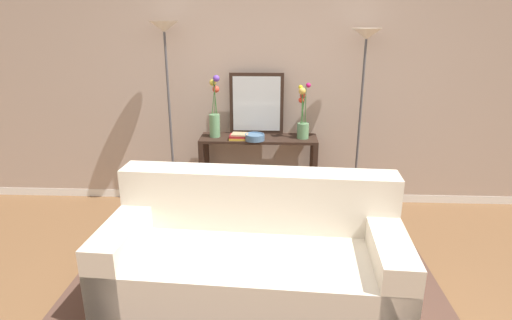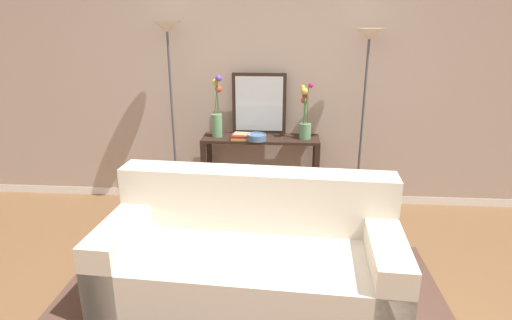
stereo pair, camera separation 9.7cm
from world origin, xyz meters
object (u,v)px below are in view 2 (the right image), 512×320
object	(u,v)px
floor_lamp_left	(169,66)
vase_tall_flowers	(217,115)
couch	(251,256)
wall_mirror	(259,104)
book_stack	(241,136)
book_row_under_console	(235,203)
floor_lamp_right	(366,72)
fruit_bowl	(256,137)
console_table	(261,160)
vase_short_flowers	(305,120)

from	to	relation	value
floor_lamp_left	vase_tall_flowers	distance (m)	0.67
couch	wall_mirror	world-z (taller)	wall_mirror
book_stack	wall_mirror	bearing A→B (deg)	55.53
floor_lamp_left	book_row_under_console	distance (m)	1.60
floor_lamp_left	floor_lamp_right	size ratio (longest dim) A/B	1.03
fruit_bowl	vase_tall_flowers	bearing A→B (deg)	164.09
book_stack	floor_lamp_left	bearing A→B (deg)	176.13
book_row_under_console	console_table	bearing A→B (deg)	0.00
fruit_bowl	book_row_under_console	bearing A→B (deg)	154.31
couch	floor_lamp_left	xyz separation A→B (m)	(-0.93, 1.46, 1.22)
couch	wall_mirror	distance (m)	1.84
wall_mirror	console_table	bearing A→B (deg)	-79.58
console_table	floor_lamp_left	distance (m)	1.33
wall_mirror	vase_short_flowers	xyz separation A→B (m)	(0.48, -0.17, -0.12)
vase_tall_flowers	vase_short_flowers	distance (m)	0.90
floor_lamp_right	fruit_bowl	world-z (taller)	floor_lamp_right
floor_lamp_right	book_row_under_console	size ratio (longest dim) A/B	4.33
floor_lamp_right	fruit_bowl	distance (m)	1.23
floor_lamp_right	book_row_under_console	bearing A→B (deg)	178.40
book_stack	book_row_under_console	world-z (taller)	book_stack
vase_tall_flowers	book_row_under_console	size ratio (longest dim) A/B	1.46
floor_lamp_right	book_stack	bearing A→B (deg)	-177.71
fruit_bowl	console_table	bearing A→B (deg)	72.77
vase_tall_flowers	vase_short_flowers	size ratio (longest dim) A/B	1.12
floor_lamp_left	vase_short_flowers	size ratio (longest dim) A/B	3.44
floor_lamp_right	wall_mirror	size ratio (longest dim) A/B	2.96
console_table	book_stack	distance (m)	0.35
couch	floor_lamp_left	size ratio (longest dim) A/B	1.10
floor_lamp_left	floor_lamp_right	world-z (taller)	floor_lamp_left
fruit_bowl	book_row_under_console	world-z (taller)	fruit_bowl
floor_lamp_right	book_stack	world-z (taller)	floor_lamp_right
floor_lamp_right	wall_mirror	xyz separation A→B (m)	(-1.04, 0.19, -0.35)
console_table	book_stack	size ratio (longest dim) A/B	5.66
floor_lamp_right	vase_tall_flowers	distance (m)	1.53
book_row_under_console	wall_mirror	bearing A→B (deg)	31.82
fruit_bowl	book_stack	world-z (taller)	fruit_bowl
floor_lamp_left	book_row_under_console	bearing A→B (deg)	3.27
wall_mirror	book_stack	world-z (taller)	wall_mirror
wall_mirror	book_stack	size ratio (longest dim) A/B	3.00
fruit_bowl	book_stack	size ratio (longest dim) A/B	0.94
book_stack	console_table	bearing A→B (deg)	23.82
wall_mirror	book_row_under_console	bearing A→B (deg)	-148.18
couch	vase_short_flowers	world-z (taller)	vase_short_flowers
floor_lamp_left	vase_short_flowers	distance (m)	1.45
console_table	fruit_bowl	xyz separation A→B (m)	(-0.04, -0.11, 0.29)
couch	vase_short_flowers	distance (m)	1.69
floor_lamp_right	vase_short_flowers	size ratio (longest dim) A/B	3.33
book_stack	vase_short_flowers	bearing A→B (deg)	6.17
console_table	couch	bearing A→B (deg)	-88.90
vase_short_flowers	fruit_bowl	bearing A→B (deg)	-168.36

